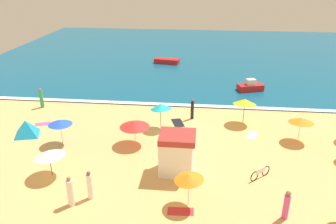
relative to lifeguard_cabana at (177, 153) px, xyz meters
name	(u,v)px	position (x,y,z in m)	size (l,w,h in m)	color
ground_plane	(180,135)	(-0.18, 5.40, -1.43)	(60.00, 60.00, 0.00)	#E5B26B
ocean_water	(193,54)	(-0.18, 33.40, -1.38)	(60.00, 44.00, 0.10)	#0F567A
wave_breaker_foam	(185,105)	(-0.18, 11.70, -1.33)	(57.00, 0.70, 0.01)	white
lifeguard_cabana	(177,153)	(0.00, 0.00, 0.00)	(2.32, 2.16, 2.81)	white
beach_umbrella_0	(60,123)	(-9.16, 2.99, 0.35)	(2.57, 2.57, 1.95)	silver
beach_umbrella_1	(135,124)	(-3.54, 3.53, 0.24)	(3.21, 3.21, 1.91)	silver
beach_umbrella_2	(161,106)	(-1.93, 6.53, 0.55)	(2.49, 2.49, 2.30)	#4C3823
beach_umbrella_3	(301,120)	(9.12, 5.42, 0.33)	(2.11, 2.13, 2.03)	silver
beach_umbrella_5	(189,177)	(0.91, -3.29, 0.43)	(1.97, 1.94, 2.13)	silver
beach_umbrella_8	(245,102)	(5.12, 8.31, 0.56)	(2.29, 2.33, 2.33)	#4C3823
beach_umbrella_9	(49,153)	(-8.16, -1.26, 0.20)	(2.74, 2.72, 1.97)	#4C3823
beach_tent	(26,128)	(-12.62, 4.09, -0.79)	(2.55, 2.49, 1.28)	#1999D8
parked_bicycle	(260,173)	(5.40, -0.13, -1.05)	(1.40, 1.25, 0.76)	black
beachgoer_0	(70,192)	(-5.75, -4.03, -0.56)	(0.53, 0.53, 1.88)	white
beachgoer_2	(41,98)	(-14.02, 9.90, -0.52)	(0.41, 0.41, 1.94)	green
beachgoer_3	(192,109)	(0.63, 8.74, -0.49)	(0.35, 0.35, 1.91)	black
beachgoer_4	(286,205)	(6.20, -3.89, -0.58)	(0.46, 0.46, 1.76)	#D84CA5
beachgoer_5	(90,186)	(-4.85, -3.33, -0.55)	(0.35, 0.35, 1.85)	white
beach_towel_0	(178,123)	(-0.58, 7.70, -1.43)	(1.38, 1.96, 0.01)	black
beach_towel_1	(181,211)	(0.52, -3.97, -1.43)	(1.51, 0.78, 0.01)	red
beach_towel_2	(43,124)	(-12.29, 6.19, -1.43)	(1.45, 1.04, 0.01)	#D84CA5
beach_towel_3	(252,135)	(5.67, 6.01, -1.43)	(1.15, 1.67, 0.01)	white
small_boat_0	(250,86)	(6.71, 16.84, -0.90)	(2.99, 2.09, 1.27)	red
small_boat_1	(167,61)	(-3.72, 27.27, -1.01)	(3.62, 1.90, 0.64)	red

